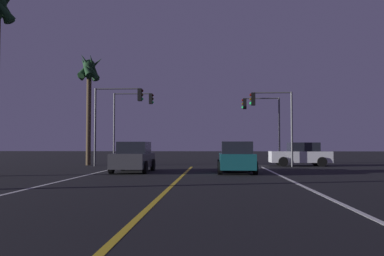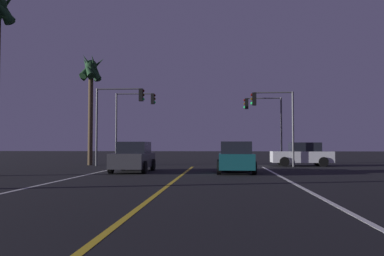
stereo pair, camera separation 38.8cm
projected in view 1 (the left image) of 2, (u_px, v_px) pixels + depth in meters
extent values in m
cube|color=silver|center=(335.00, 201.00, 10.93)|extent=(0.16, 34.08, 0.01)
cube|color=gold|center=(157.00, 200.00, 11.20)|extent=(0.16, 34.08, 0.01)
cylinder|color=black|center=(219.00, 165.00, 23.42)|extent=(0.22, 0.68, 0.68)
cylinder|color=black|center=(251.00, 165.00, 23.32)|extent=(0.22, 0.68, 0.68)
cylinder|color=black|center=(220.00, 168.00, 20.73)|extent=(0.22, 0.68, 0.68)
cylinder|color=black|center=(255.00, 168.00, 20.63)|extent=(0.22, 0.68, 0.68)
cube|color=#145156|center=(236.00, 161.00, 22.04)|extent=(1.80, 4.30, 0.80)
cube|color=black|center=(236.00, 148.00, 21.82)|extent=(1.60, 2.10, 0.64)
cube|color=red|center=(226.00, 160.00, 19.98)|extent=(0.24, 0.08, 0.16)
cube|color=red|center=(251.00, 160.00, 19.92)|extent=(0.24, 0.08, 0.16)
cylinder|color=black|center=(283.00, 162.00, 28.58)|extent=(0.68, 0.22, 0.68)
cylinder|color=black|center=(279.00, 161.00, 30.38)|extent=(0.68, 0.22, 0.68)
cylinder|color=black|center=(322.00, 162.00, 28.43)|extent=(0.68, 0.22, 0.68)
cylinder|color=black|center=(316.00, 161.00, 30.23)|extent=(0.68, 0.22, 0.68)
cube|color=silver|center=(300.00, 157.00, 29.42)|extent=(4.30, 1.80, 0.80)
cube|color=black|center=(303.00, 147.00, 29.43)|extent=(2.10, 1.60, 0.64)
cube|color=red|center=(332.00, 156.00, 28.71)|extent=(0.08, 0.24, 0.16)
cube|color=red|center=(327.00, 155.00, 29.90)|extent=(0.08, 0.24, 0.16)
cylinder|color=black|center=(145.00, 167.00, 21.31)|extent=(0.22, 0.68, 0.68)
cylinder|color=black|center=(111.00, 167.00, 21.41)|extent=(0.22, 0.68, 0.68)
cylinder|color=black|center=(153.00, 165.00, 24.00)|extent=(0.22, 0.68, 0.68)
cylinder|color=black|center=(123.00, 165.00, 24.10)|extent=(0.22, 0.68, 0.68)
cube|color=#38383D|center=(133.00, 160.00, 22.72)|extent=(1.80, 4.30, 0.80)
cube|color=black|center=(134.00, 147.00, 23.00)|extent=(1.60, 2.10, 0.64)
cube|color=red|center=(150.00, 157.00, 24.78)|extent=(0.24, 0.08, 0.16)
cube|color=red|center=(131.00, 157.00, 24.85)|extent=(0.24, 0.08, 0.16)
cylinder|color=#4C4C51|center=(292.00, 129.00, 28.42)|extent=(0.14, 0.14, 5.28)
cylinder|color=#4C4C51|center=(272.00, 93.00, 28.61)|extent=(2.69, 0.10, 0.10)
cube|color=black|center=(253.00, 99.00, 28.66)|extent=(0.28, 0.36, 0.90)
sphere|color=#3A0605|center=(251.00, 95.00, 28.68)|extent=(0.20, 0.20, 0.20)
sphere|color=#3C2706|center=(251.00, 99.00, 28.67)|extent=(0.20, 0.20, 0.20)
sphere|color=#19E059|center=(251.00, 103.00, 28.66)|extent=(0.20, 0.20, 0.20)
cylinder|color=#4C4C51|center=(95.00, 127.00, 29.21)|extent=(0.14, 0.14, 5.64)
cylinder|color=#4C4C51|center=(118.00, 89.00, 29.24)|extent=(3.25, 0.10, 0.10)
cube|color=black|center=(140.00, 95.00, 29.13)|extent=(0.28, 0.36, 0.90)
sphere|color=#3A0605|center=(142.00, 91.00, 29.13)|extent=(0.20, 0.20, 0.20)
sphere|color=#3C2706|center=(142.00, 95.00, 29.12)|extent=(0.20, 0.20, 0.20)
sphere|color=#19E059|center=(142.00, 99.00, 29.11)|extent=(0.20, 0.20, 0.20)
cylinder|color=#4C4C51|center=(279.00, 130.00, 33.91)|extent=(0.14, 0.14, 5.51)
cylinder|color=#4C4C51|center=(262.00, 98.00, 34.11)|extent=(2.88, 0.10, 0.10)
cube|color=black|center=(245.00, 104.00, 34.17)|extent=(0.28, 0.36, 0.90)
sphere|color=#3A0605|center=(243.00, 100.00, 34.19)|extent=(0.20, 0.20, 0.20)
sphere|color=#3C2706|center=(243.00, 104.00, 34.18)|extent=(0.20, 0.20, 0.20)
sphere|color=#19E059|center=(243.00, 107.00, 34.17)|extent=(0.20, 0.20, 0.20)
cylinder|color=#4C4C51|center=(114.00, 128.00, 34.71)|extent=(0.14, 0.14, 5.98)
cylinder|color=#4C4C51|center=(133.00, 94.00, 34.74)|extent=(3.17, 0.10, 0.10)
cube|color=black|center=(151.00, 99.00, 34.63)|extent=(0.28, 0.36, 0.90)
sphere|color=#3A0605|center=(153.00, 95.00, 34.64)|extent=(0.20, 0.20, 0.20)
sphere|color=#3C2706|center=(153.00, 99.00, 34.63)|extent=(0.20, 0.20, 0.20)
sphere|color=#19E059|center=(153.00, 102.00, 34.61)|extent=(0.20, 0.20, 0.20)
cone|color=#19381E|center=(3.00, 5.00, 20.08)|extent=(0.58, 1.71, 1.60)
cone|color=#19381E|center=(1.00, 8.00, 20.39)|extent=(2.04, 0.89, 1.86)
cylinder|color=#473826|center=(89.00, 117.00, 30.59)|extent=(0.36, 0.36, 7.33)
sphere|color=#19381E|center=(89.00, 65.00, 30.76)|extent=(0.90, 0.90, 0.90)
cone|color=#19381E|center=(93.00, 67.00, 30.72)|extent=(0.62, 1.84, 2.00)
cone|color=#19381E|center=(91.00, 68.00, 31.04)|extent=(2.21, 0.81, 1.91)
cone|color=#19381E|center=(86.00, 68.00, 30.87)|extent=(1.08, 1.73, 1.77)
cone|color=#19381E|center=(86.00, 67.00, 30.56)|extent=(1.65, 1.76, 1.91)
cone|color=#19381E|center=(89.00, 67.00, 30.45)|extent=(1.73, 0.87, 2.16)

